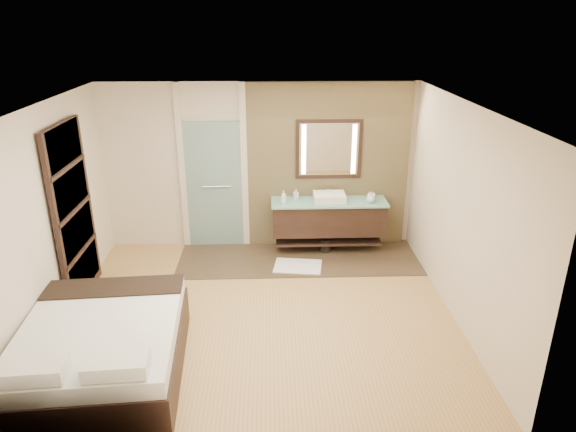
{
  "coord_description": "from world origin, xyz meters",
  "views": [
    {
      "loc": [
        0.16,
        -5.78,
        3.64
      ],
      "look_at": [
        0.39,
        0.6,
        1.13
      ],
      "focal_mm": 32.0,
      "sensor_mm": 36.0,
      "label": 1
    }
  ],
  "objects_px": {
    "waste_bin": "(325,245)",
    "mirror_unit": "(329,149)",
    "bed": "(102,349)",
    "vanity": "(329,217)"
  },
  "relations": [
    {
      "from": "mirror_unit",
      "to": "waste_bin",
      "type": "relative_size",
      "value": 4.63
    },
    {
      "from": "vanity",
      "to": "mirror_unit",
      "type": "relative_size",
      "value": 1.75
    },
    {
      "from": "waste_bin",
      "to": "vanity",
      "type": "bearing_deg",
      "value": 53.8
    },
    {
      "from": "bed",
      "to": "waste_bin",
      "type": "distance_m",
      "value": 4.05
    },
    {
      "from": "waste_bin",
      "to": "mirror_unit",
      "type": "bearing_deg",
      "value": 80.77
    },
    {
      "from": "bed",
      "to": "mirror_unit",
      "type": "bearing_deg",
      "value": 46.5
    },
    {
      "from": "vanity",
      "to": "bed",
      "type": "xyz_separation_m",
      "value": [
        -2.75,
        -3.08,
        -0.25
      ]
    },
    {
      "from": "mirror_unit",
      "to": "waste_bin",
      "type": "distance_m",
      "value": 1.57
    },
    {
      "from": "mirror_unit",
      "to": "bed",
      "type": "bearing_deg",
      "value": -129.68
    },
    {
      "from": "vanity",
      "to": "mirror_unit",
      "type": "distance_m",
      "value": 1.1
    }
  ]
}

